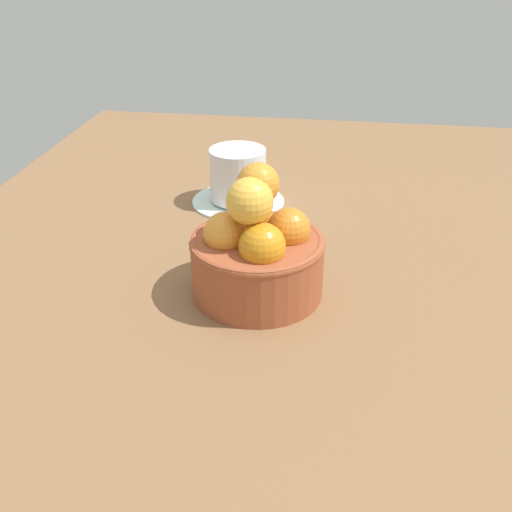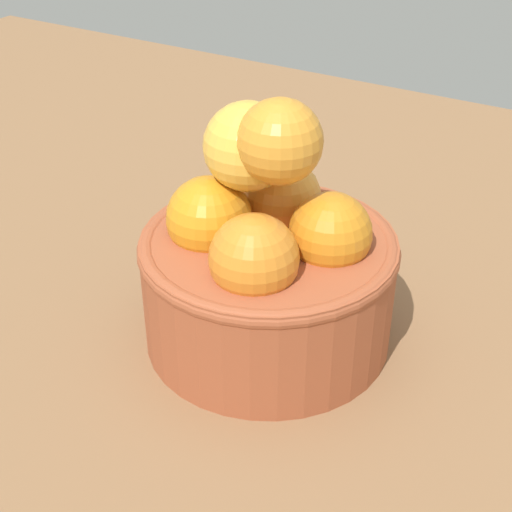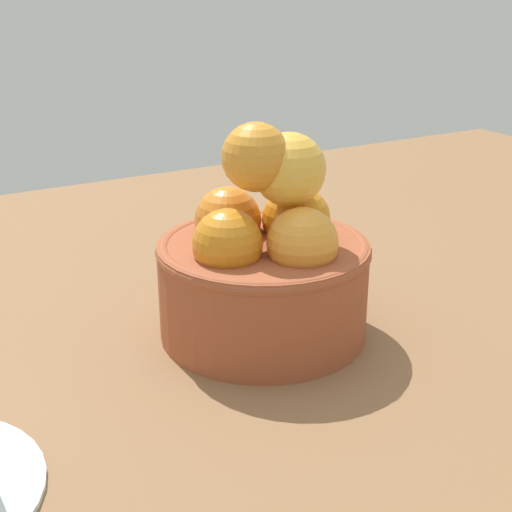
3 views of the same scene
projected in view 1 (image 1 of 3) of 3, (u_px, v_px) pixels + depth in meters
ground_plane at (257, 304)px, 65.39cm from camera, size 128.79×84.20×3.08cm
terracotta_bowl at (257, 251)px, 62.14cm from camera, size 13.90×13.90×14.24cm
coffee_cup at (238, 179)px, 83.45cm from camera, size 12.83×12.83×7.70cm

